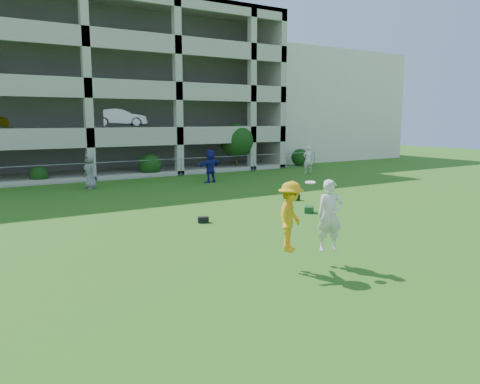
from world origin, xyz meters
TOP-DOWN VIEW (x-y plane):
  - ground at (0.00, 0.00)m, footprint 100.00×100.00m
  - stucco_building at (23.00, 28.00)m, footprint 16.00×14.00m
  - bystander_c at (-0.89, 16.05)m, footprint 0.87×1.09m
  - bystander_d at (5.99, 14.77)m, footprint 1.96×1.03m
  - bystander_e at (14.20, 15.33)m, footprint 0.82×0.65m
  - bag_black_b at (0.40, 5.03)m, footprint 0.47×0.38m
  - bag_green_c at (5.00, 4.37)m, footprint 0.60×0.60m
  - crate_d at (6.66, 7.83)m, footprint 0.37×0.37m
  - bag_black_e at (6.31, 7.07)m, footprint 0.67×0.55m
  - frisbee_contest at (0.07, -1.12)m, footprint 2.22×1.22m
  - parking_garage at (-0.00, 27.70)m, footprint 30.00×14.00m
  - fence at (0.00, 19.00)m, footprint 36.06×0.06m
  - shrub_row at (4.59, 19.70)m, footprint 34.38×2.52m

SIDE VIEW (x-z plane):
  - ground at x=0.00m, z-range 0.00..0.00m
  - bag_black_b at x=0.40m, z-range 0.00..0.22m
  - bag_green_c at x=5.00m, z-range 0.00..0.26m
  - crate_d at x=6.66m, z-range 0.00..0.30m
  - bag_black_e at x=6.31m, z-range 0.00..0.30m
  - fence at x=0.00m, z-range 0.01..1.21m
  - bystander_c at x=-0.89m, z-range 0.00..1.94m
  - bystander_e at x=14.20m, z-range 0.00..1.96m
  - bystander_d at x=5.99m, z-range 0.00..2.01m
  - frisbee_contest at x=0.07m, z-range 0.42..2.33m
  - shrub_row at x=4.59m, z-range -0.24..3.26m
  - stucco_building at x=23.00m, z-range 0.00..10.00m
  - parking_garage at x=0.00m, z-range 0.01..12.01m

